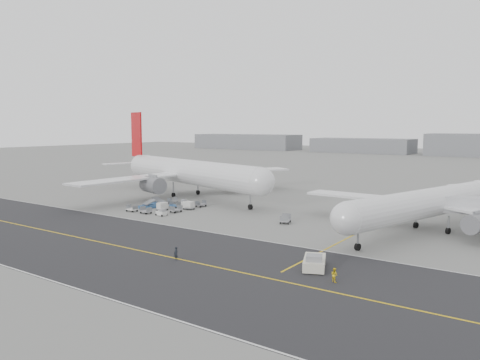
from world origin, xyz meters
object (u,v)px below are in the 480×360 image
Objects in this scene: pushback_tug at (314,262)px; ground_crew_b at (334,275)px; airliner_b at (432,202)px; airliner_a at (187,172)px; jet_bridge at (474,208)px; ground_crew_a at (176,254)px.

pushback_tug reaches higher than ground_crew_b.
airliner_a is at bearing -169.83° from airliner_b.
ground_crew_a is at bearing -138.26° from jet_bridge.
pushback_tug is at bearing 31.06° from ground_crew_a.
ground_crew_a is (-25.01, -39.74, -4.26)m from airliner_b.
airliner_a reaches higher than ground_crew_a.
jet_bridge is 10.15× the size of ground_crew_b.
airliner_b reaches higher than ground_crew_b.
pushback_tug is at bearing -86.26° from airliner_b.
ground_crew_b is at bearing -61.46° from pushback_tug.
ground_crew_b is (-3.09, -35.64, -4.35)m from airliner_b.
airliner_b is 28.94× the size of ground_crew_b.
ground_crew_a is 1.10× the size of ground_crew_b.
airliner_a reaches higher than ground_crew_b.
airliner_a is 69.34m from pushback_tug.
ground_crew_a is 22.29m from ground_crew_b.
pushback_tug is at bearing -123.33° from jet_bridge.
airliner_a is at bearing 122.56° from pushback_tug.
ground_crew_b is (-9.61, -37.52, -3.79)m from jet_bridge.
airliner_b is 47.15m from ground_crew_a.
airliner_a is 36.79× the size of ground_crew_b.
pushback_tug is 0.42× the size of jet_bridge.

